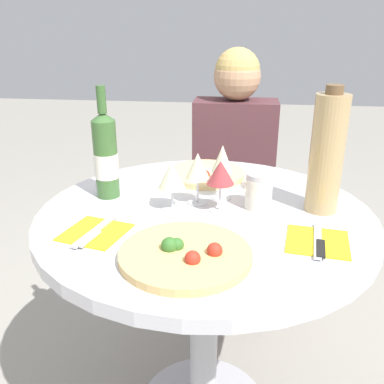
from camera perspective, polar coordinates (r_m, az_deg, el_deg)
dining_table at (r=1.30m, az=1.72°, el=-8.54°), size 0.96×0.96×0.77m
chair_behind_diner at (r=2.15m, az=5.42°, el=-1.76°), size 0.40×0.40×0.87m
seated_diner at (r=1.98m, az=5.42°, el=-0.08°), size 0.37×0.40×1.18m
pizza_large at (r=0.99m, az=-0.87°, el=-8.28°), size 0.31×0.31×0.05m
pizza_small_far at (r=1.49m, az=1.79°, el=2.44°), size 0.27×0.27×0.05m
wine_bottle at (r=1.32m, az=-11.43°, el=4.73°), size 0.07×0.07×0.34m
tall_carafe at (r=1.24m, az=17.53°, el=4.89°), size 0.09×0.09×0.35m
sugar_shaker at (r=1.25m, az=8.87°, el=0.15°), size 0.08×0.08×0.11m
wine_glass_center at (r=1.24m, az=0.77°, el=3.35°), size 0.07×0.07×0.16m
wine_glass_front_left at (r=1.21m, az=-2.73°, el=2.15°), size 0.08×0.08×0.14m
wine_glass_front_right at (r=1.19m, az=3.81°, el=2.48°), size 0.08×0.08×0.15m
wine_glass_back_right at (r=1.28m, az=4.07°, el=4.28°), size 0.06×0.06×0.17m
place_setting_left at (r=1.13m, az=-12.84°, el=-5.27°), size 0.18×0.19×0.01m
place_setting_right at (r=1.10m, az=16.42°, el=-6.38°), size 0.17×0.19×0.01m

